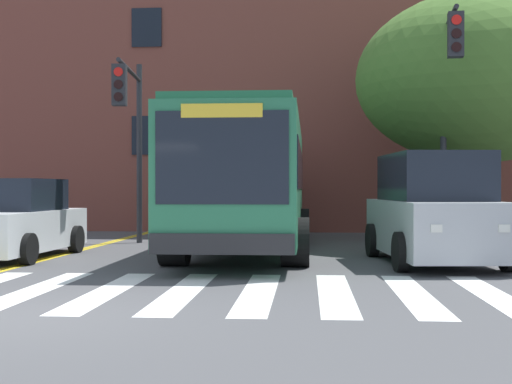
# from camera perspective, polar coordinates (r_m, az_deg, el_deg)

# --- Properties ---
(ground_plane) EXTENTS (120.00, 120.00, 0.00)m
(ground_plane) POSITION_cam_1_polar(r_m,az_deg,el_deg) (9.40, -19.55, -9.37)
(ground_plane) COLOR #4C4C4F
(crosswalk) EXTENTS (14.41, 4.65, 0.01)m
(crosswalk) POSITION_cam_1_polar(r_m,az_deg,el_deg) (11.60, -17.23, -7.50)
(crosswalk) COLOR white
(crosswalk) RESTS_ON ground
(lane_line_yellow_inner) EXTENTS (0.12, 36.00, 0.01)m
(lane_line_yellow_inner) POSITION_cam_1_polar(r_m,az_deg,el_deg) (25.43, -8.85, -3.23)
(lane_line_yellow_inner) COLOR gold
(lane_line_yellow_inner) RESTS_ON ground
(lane_line_yellow_outer) EXTENTS (0.12, 36.00, 0.01)m
(lane_line_yellow_outer) POSITION_cam_1_polar(r_m,az_deg,el_deg) (25.39, -8.50, -3.24)
(lane_line_yellow_outer) COLOR gold
(lane_line_yellow_outer) RESTS_ON ground
(city_bus) EXTENTS (3.13, 11.36, 3.28)m
(city_bus) POSITION_cam_1_polar(r_m,az_deg,el_deg) (17.76, -0.57, 1.09)
(city_bus) COLOR #28704C
(city_bus) RESTS_ON ground
(car_white_near_lane) EXTENTS (2.17, 4.60, 1.79)m
(car_white_near_lane) POSITION_cam_1_polar(r_m,az_deg,el_deg) (17.02, -18.86, -2.27)
(car_white_near_lane) COLOR white
(car_white_near_lane) RESTS_ON ground
(car_silver_far_lane) EXTENTS (2.64, 4.99, 2.30)m
(car_silver_far_lane) POSITION_cam_1_polar(r_m,az_deg,el_deg) (15.34, 14.02, -1.53)
(car_silver_far_lane) COLOR #B7BABF
(car_silver_far_lane) RESTS_ON ground
(car_black_behind_bus) EXTENTS (2.35, 4.92, 2.36)m
(car_black_behind_bus) POSITION_cam_1_polar(r_m,az_deg,el_deg) (26.05, -0.63, -0.71)
(car_black_behind_bus) COLOR black
(car_black_behind_bus) RESTS_ON ground
(traffic_light_near_corner) EXTENTS (0.43, 2.85, 5.89)m
(traffic_light_near_corner) POSITION_cam_1_polar(r_m,az_deg,el_deg) (18.09, 15.11, 7.90)
(traffic_light_near_corner) COLOR #28282D
(traffic_light_near_corner) RESTS_ON ground
(traffic_light_overhead) EXTENTS (0.61, 3.46, 5.13)m
(traffic_light_overhead) POSITION_cam_1_polar(r_m,az_deg,el_deg) (19.42, -9.95, 5.80)
(traffic_light_overhead) COLOR #28282D
(traffic_light_overhead) RESTS_ON ground
(street_tree_curbside_large) EXTENTS (6.99, 7.60, 7.08)m
(street_tree_curbside_large) POSITION_cam_1_polar(r_m,az_deg,el_deg) (21.43, 17.37, 8.61)
(street_tree_curbside_large) COLOR brown
(street_tree_curbside_large) RESTS_ON ground
(building_facade) EXTENTS (31.66, 6.92, 13.93)m
(building_facade) POSITION_cam_1_polar(r_m,az_deg,el_deg) (29.85, -7.13, 10.73)
(building_facade) COLOR brown
(building_facade) RESTS_ON ground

